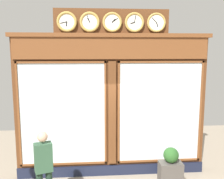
{
  "coord_description": "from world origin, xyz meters",
  "views": [
    {
      "loc": [
        0.53,
        6.46,
        3.34
      ],
      "look_at": [
        0.0,
        0.0,
        2.35
      ],
      "focal_mm": 40.59,
      "sensor_mm": 36.0,
      "label": 1
    }
  ],
  "objects": [
    {
      "name": "shop_facade",
      "position": [
        0.0,
        -0.12,
        1.95
      ],
      "size": [
        5.12,
        0.42,
        4.38
      ],
      "color": "#5B3319",
      "rests_on": "ground_plane"
    },
    {
      "name": "planter_box",
      "position": [
        -1.39,
        0.74,
        0.32
      ],
      "size": [
        0.56,
        0.36,
        0.64
      ],
      "primitive_type": "cube",
      "color": "#4C4742",
      "rests_on": "ground_plane"
    },
    {
      "name": "planter_shrub",
      "position": [
        -1.39,
        0.74,
        0.83
      ],
      "size": [
        0.38,
        0.38,
        0.38
      ],
      "primitive_type": "sphere",
      "color": "#285623",
      "rests_on": "planter_box"
    },
    {
      "name": "pedestrian",
      "position": [
        1.56,
        1.33,
        0.93
      ],
      "size": [
        0.41,
        0.33,
        1.69
      ],
      "color": "#1C2F21",
      "rests_on": "ground_plane"
    }
  ]
}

